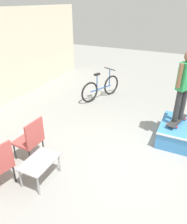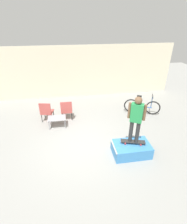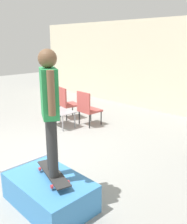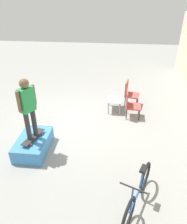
# 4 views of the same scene
# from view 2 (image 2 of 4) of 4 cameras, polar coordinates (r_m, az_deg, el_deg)

# --- Properties ---
(ground_plane) EXTENTS (24.00, 24.00, 0.00)m
(ground_plane) POSITION_cam_2_polar(r_m,az_deg,el_deg) (6.86, -3.57, -10.70)
(ground_plane) COLOR gray
(house_wall_back) EXTENTS (12.00, 0.06, 3.00)m
(house_wall_back) POSITION_cam_2_polar(r_m,az_deg,el_deg) (10.48, -6.66, 12.76)
(house_wall_back) COLOR beige
(house_wall_back) RESTS_ON ground_plane
(skate_ramp_box) EXTENTS (1.32, 0.82, 0.45)m
(skate_ramp_box) POSITION_cam_2_polar(r_m,az_deg,el_deg) (6.48, 12.19, -11.75)
(skate_ramp_box) COLOR #3D84C6
(skate_ramp_box) RESTS_ON ground_plane
(skateboard_on_ramp) EXTENTS (0.88, 0.43, 0.07)m
(skateboard_on_ramp) POSITION_cam_2_polar(r_m,az_deg,el_deg) (6.35, 12.74, -9.37)
(skateboard_on_ramp) COLOR #2D2D2D
(skateboard_on_ramp) RESTS_ON skate_ramp_box
(person_skater) EXTENTS (0.51, 0.36, 1.69)m
(person_skater) POSITION_cam_2_polar(r_m,az_deg,el_deg) (5.80, 13.79, -1.49)
(person_skater) COLOR #2D2D2D
(person_skater) RESTS_ON skateboard_on_ramp
(coffee_table) EXTENTS (0.78, 0.52, 0.45)m
(coffee_table) POSITION_cam_2_polar(r_m,az_deg,el_deg) (7.85, -11.87, -2.25)
(coffee_table) COLOR #9E9EA3
(coffee_table) RESTS_ON ground_plane
(patio_chair_left) EXTENTS (0.61, 0.61, 0.97)m
(patio_chair_left) POSITION_cam_2_polar(r_m,az_deg,el_deg) (8.34, -15.14, 0.35)
(patio_chair_left) COLOR black
(patio_chair_left) RESTS_ON ground_plane
(patio_chair_right) EXTENTS (0.54, 0.54, 0.97)m
(patio_chair_right) POSITION_cam_2_polar(r_m,az_deg,el_deg) (8.27, -8.77, 0.84)
(patio_chair_right) COLOR black
(patio_chair_right) RESTS_ON ground_plane
(bicycle) EXTENTS (1.68, 0.78, 1.01)m
(bicycle) POSITION_cam_2_polar(r_m,az_deg,el_deg) (9.10, 15.54, 1.77)
(bicycle) COLOR black
(bicycle) RESTS_ON ground_plane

